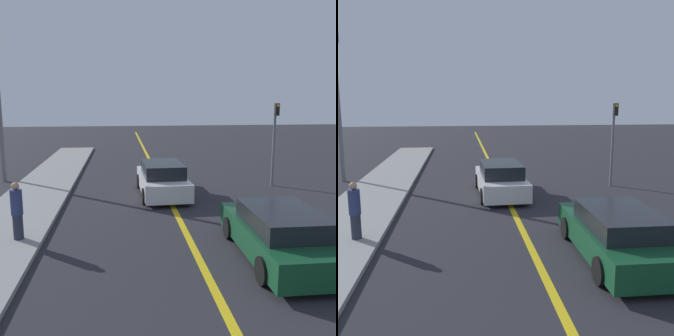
{
  "view_description": "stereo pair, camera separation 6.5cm",
  "coord_description": "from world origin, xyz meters",
  "views": [
    {
      "loc": [
        -1.89,
        0.2,
        3.94
      ],
      "look_at": [
        -0.36,
        12.3,
        1.74
      ],
      "focal_mm": 40.0,
      "sensor_mm": 36.0,
      "label": 1
    },
    {
      "loc": [
        -1.83,
        0.19,
        3.94
      ],
      "look_at": [
        -0.36,
        12.3,
        1.74
      ],
      "focal_mm": 40.0,
      "sensor_mm": 36.0,
      "label": 2
    }
  ],
  "objects": [
    {
      "name": "sidewalk_left",
      "position": [
        -5.44,
        15.73,
        0.07
      ],
      "size": [
        2.63,
        31.45,
        0.13
      ],
      "color": "gray",
      "rests_on": "ground_plane"
    },
    {
      "name": "road_center_line",
      "position": [
        0.0,
        18.0,
        0.0
      ],
      "size": [
        0.2,
        60.0,
        0.01
      ],
      "color": "gold",
      "rests_on": "ground_plane"
    },
    {
      "name": "pedestrian_mid_group",
      "position": [
        -4.79,
        10.59,
        0.94
      ],
      "size": [
        0.32,
        0.32,
        1.62
      ],
      "color": "#282D3D",
      "rests_on": "sidewalk_left"
    },
    {
      "name": "car_near_right_lane",
      "position": [
        2.04,
        8.77,
        0.63
      ],
      "size": [
        2.07,
        4.53,
        1.3
      ],
      "rotation": [
        0.0,
        0.0,
        -0.02
      ],
      "color": "#144728",
      "rests_on": "ground_plane"
    },
    {
      "name": "traffic_light",
      "position": [
        5.1,
        16.56,
        2.36
      ],
      "size": [
        0.18,
        0.4,
        3.83
      ],
      "color": "slate",
      "rests_on": "ground_plane"
    },
    {
      "name": "car_ahead_center",
      "position": [
        -0.2,
        15.53,
        0.67
      ],
      "size": [
        2.02,
        4.54,
        1.41
      ],
      "rotation": [
        0.0,
        0.0,
        0.03
      ],
      "color": "silver",
      "rests_on": "ground_plane"
    }
  ]
}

